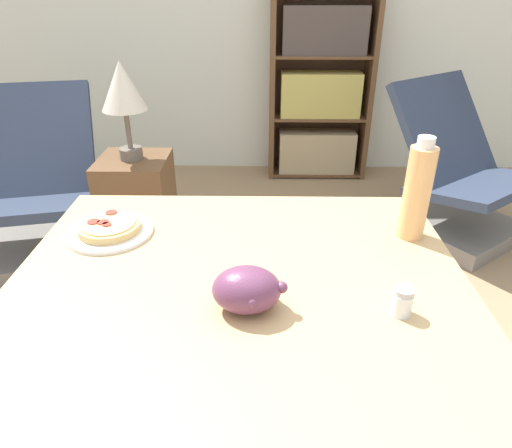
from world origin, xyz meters
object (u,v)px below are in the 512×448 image
lounge_chair_far (458,190)px  side_table (139,212)px  drink_bottle (417,192)px  pizza_on_plate (110,229)px  salt_shaker (402,301)px  lounge_chair_near (36,208)px  bookshelf (320,92)px  grape_bunch (247,290)px  table_lamp (123,91)px

lounge_chair_far → side_table: 1.81m
drink_bottle → pizza_on_plate: bearing=-179.9°
side_table → salt_shaker: bearing=-56.1°
lounge_chair_near → bookshelf: 2.08m
grape_bunch → pizza_on_plate: bearing=140.8°
pizza_on_plate → side_table: (-0.24, 1.06, -0.49)m
lounge_chair_far → side_table: size_ratio=1.68×
drink_bottle → bookshelf: bookshelf is taller
grape_bunch → lounge_chair_near: bearing=129.8°
pizza_on_plate → side_table: bearing=102.6°
pizza_on_plate → table_lamp: (-0.24, 1.06, 0.13)m
lounge_chair_far → drink_bottle: bearing=-155.0°
bookshelf → side_table: bearing=-129.2°
grape_bunch → drink_bottle: size_ratio=0.57×
pizza_on_plate → salt_shaker: salt_shaker is taller
salt_shaker → lounge_chair_far: size_ratio=0.06×
side_table → table_lamp: bearing=0.0°
salt_shaker → table_lamp: table_lamp is taller
grape_bunch → salt_shaker: (0.31, -0.01, -0.02)m
grape_bunch → bookshelf: (0.45, 2.66, -0.18)m
grape_bunch → drink_bottle: (0.42, 0.31, 0.08)m
lounge_chair_near → salt_shaker: bearing=-56.4°
pizza_on_plate → table_lamp: table_lamp is taller
grape_bunch → bookshelf: size_ratio=0.11×
drink_bottle → salt_shaker: 0.35m
salt_shaker → lounge_chair_far: (0.86, 1.71, -0.51)m
bookshelf → table_lamp: size_ratio=2.92×
pizza_on_plate → drink_bottle: (0.80, 0.00, 0.11)m
salt_shaker → lounge_chair_near: 2.13m
drink_bottle → salt_shaker: (-0.11, -0.32, -0.10)m
bookshelf → salt_shaker: bearing=-92.9°
grape_bunch → lounge_chair_near: size_ratio=0.17×
lounge_chair_near → table_lamp: bearing=-18.3°
lounge_chair_far → side_table: bearing=154.1°
bookshelf → drink_bottle: bearing=-90.7°
grape_bunch → drink_bottle: drink_bottle is taller
salt_shaker → table_lamp: bearing=123.9°
bookshelf → table_lamp: 1.70m
table_lamp → lounge_chair_far: bearing=10.7°
pizza_on_plate → bookshelf: (0.82, 2.35, -0.15)m
drink_bottle → table_lamp: 1.47m
salt_shaker → table_lamp: size_ratio=0.13×
salt_shaker → table_lamp: 1.66m
lounge_chair_near → table_lamp: 0.85m
lounge_chair_near → side_table: lounge_chair_near is taller
grape_bunch → table_lamp: size_ratio=0.33×
side_table → grape_bunch: bearing=-65.8°
drink_bottle → grape_bunch: bearing=-143.6°
pizza_on_plate → side_table: 1.19m
drink_bottle → bookshelf: 2.37m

